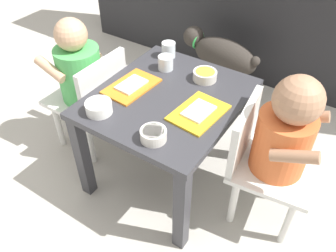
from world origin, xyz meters
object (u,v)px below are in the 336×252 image
Objects in this scene: seated_child_left at (82,74)px; food_tray_left at (132,86)px; dog at (221,55)px; veggie_bowl_near at (99,107)px; dining_table at (168,111)px; cereal_bowl_left_side at (205,75)px; seated_child_right at (281,138)px; cereal_bowl_right_side at (153,135)px; water_cup_right at (166,63)px; water_cup_left at (169,51)px; food_tray_right at (199,112)px.

seated_child_left is 0.27m from food_tray_left.
veggie_bowl_near is at bearing -91.97° from dog.
dining_table is 6.30× the size of cereal_bowl_left_side.
dining_table is 0.17m from food_tray_left.
seated_child_right is 0.42m from cereal_bowl_right_side.
seated_child_right is 0.54m from water_cup_right.
veggie_bowl_near is (-0.04, -0.36, -0.00)m from water_cup_right.
water_cup_left reaches higher than food_tray_left.
dining_table is at bearing -110.06° from cereal_bowl_left_side.
seated_child_right is 0.38m from cereal_bowl_left_side.
cereal_bowl_right_side is at bearing -67.93° from dining_table.
seated_child_left is 0.98× the size of seated_child_right.
seated_child_right reaches higher than dining_table.
water_cup_left is (-0.04, -0.46, 0.23)m from dog.
water_cup_right is (0.31, 0.17, 0.07)m from seated_child_left.
seated_child_right is 7.50× the size of cereal_bowl_right_side.
dog is 0.51m from water_cup_left.
cereal_bowl_left_side is at bearing -18.23° from water_cup_left.
food_tray_right is 2.33× the size of veggie_bowl_near.
water_cup_left is at bearing 117.84° from cereal_bowl_right_side.
food_tray_left is at bearing -88.37° from water_cup_left.
water_cup_right is at bearing 144.82° from food_tray_right.
water_cup_right reaches higher than food_tray_left.
food_tray_right is at bearing -35.18° from water_cup_right.
seated_child_right is 1.31× the size of dog.
seated_child_left is 6.78× the size of veggie_bowl_near.
water_cup_left is 0.77× the size of cereal_bowl_right_side.
seated_child_left is (-0.41, -0.02, 0.03)m from dining_table.
veggie_bowl_near reaches higher than dining_table.
water_cup_right reaches higher than veggie_bowl_near.
dining_table is at bearing 11.50° from food_tray_left.
food_tray_left is (-0.14, -0.03, 0.08)m from dining_table.
veggie_bowl_near is (-0.56, -0.25, 0.05)m from seated_child_right.
seated_child_right is 2.96× the size of food_tray_right.
cereal_bowl_left_side is 0.43m from veggie_bowl_near.
dog is 0.59m from water_cup_right.
food_tray_left is at bearing -1.16° from seated_child_left.
food_tray_right is 2.31× the size of cereal_bowl_left_side.
veggie_bowl_near reaches higher than dog.
dog is 0.80m from food_tray_right.
seated_child_left is 7.37× the size of cereal_bowl_right_side.
cereal_bowl_right_side is at bearing -21.17° from seated_child_left.
seated_child_right is (0.83, 0.06, 0.01)m from seated_child_left.
food_tray_left is 2.56× the size of cereal_bowl_right_side.
cereal_bowl_left_side is (0.21, 0.20, 0.01)m from food_tray_left.
veggie_bowl_near reaches higher than cereal_bowl_left_side.
food_tray_left is (-0.03, -0.73, 0.20)m from dog.
veggie_bowl_near is at bearing -90.15° from food_tray_left.
water_cup_right is (-0.25, 0.18, 0.02)m from food_tray_right.
seated_child_left is 0.33m from veggie_bowl_near.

